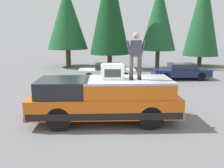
% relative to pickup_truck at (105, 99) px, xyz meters
% --- Properties ---
extents(ground_plane, '(90.00, 90.00, 0.00)m').
position_rel_pickup_truck_xyz_m(ground_plane, '(-0.30, -0.20, -0.87)').
color(ground_plane, slate).
extents(pickup_truck, '(2.01, 5.54, 1.65)m').
position_rel_pickup_truck_xyz_m(pickup_truck, '(0.00, 0.00, 0.00)').
color(pickup_truck, orange).
rests_on(pickup_truck, ground).
extents(compressor_unit, '(0.65, 0.84, 0.56)m').
position_rel_pickup_truck_xyz_m(compressor_unit, '(0.01, -0.28, 1.05)').
color(compressor_unit, silver).
rests_on(compressor_unit, pickup_truck).
extents(person_on_truck_bed, '(0.29, 0.72, 1.69)m').
position_rel_pickup_truck_xyz_m(person_on_truck_bed, '(-0.15, -1.12, 1.68)').
color(person_on_truck_bed, '#423D38').
rests_on(person_on_truck_bed, pickup_truck).
extents(parked_car_navy, '(1.64, 4.10, 1.16)m').
position_rel_pickup_truck_xyz_m(parked_car_navy, '(8.68, -5.71, -0.29)').
color(parked_car_navy, navy).
rests_on(parked_car_navy, ground).
extents(parked_car_white, '(1.64, 4.10, 1.16)m').
position_rel_pickup_truck_xyz_m(parked_car_white, '(8.87, -0.29, -0.29)').
color(parked_car_white, white).
rests_on(parked_car_white, ground).
extents(conifer_far_left, '(3.51, 3.51, 9.53)m').
position_rel_pickup_truck_xyz_m(conifer_far_left, '(15.88, -9.94, 4.43)').
color(conifer_far_left, '#4C3826').
rests_on(conifer_far_left, ground).
extents(conifer_left, '(3.27, 3.27, 7.91)m').
position_rel_pickup_truck_xyz_m(conifer_left, '(14.36, -5.23, 3.94)').
color(conifer_left, '#4C3826').
rests_on(conifer_left, ground).
extents(conifer_center_left, '(3.70, 3.70, 10.07)m').
position_rel_pickup_truck_xyz_m(conifer_center_left, '(14.43, -0.64, 4.85)').
color(conifer_center_left, '#4C3826').
rests_on(conifer_center_left, ground).
extents(conifer_center_right, '(4.01, 4.01, 7.96)m').
position_rel_pickup_truck_xyz_m(conifer_center_right, '(16.18, 3.51, 3.98)').
color(conifer_center_right, '#4C3826').
rests_on(conifer_center_right, ground).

